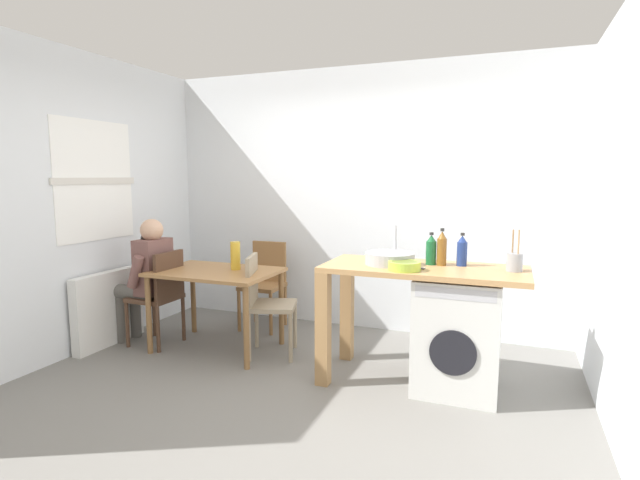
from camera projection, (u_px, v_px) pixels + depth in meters
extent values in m
plane|color=slate|center=(289.00, 390.00, 3.66)|extent=(5.46, 5.46, 0.00)
cube|color=silver|center=(359.00, 200.00, 5.10)|extent=(4.60, 0.10, 2.70)
cube|color=silver|center=(64.00, 204.00, 4.26)|extent=(0.10, 3.80, 2.70)
cube|color=white|center=(95.00, 181.00, 4.49)|extent=(0.01, 0.90, 1.10)
cube|color=beige|center=(96.00, 181.00, 4.49)|extent=(0.02, 0.96, 0.06)
cube|color=silver|center=(639.00, 220.00, 2.70)|extent=(0.10, 3.80, 2.70)
cube|color=white|center=(109.00, 308.00, 4.62)|extent=(0.10, 0.80, 0.70)
cube|color=#9E7042|center=(216.00, 272.00, 4.45)|extent=(1.10, 0.76, 0.03)
cylinder|color=brown|center=(149.00, 315.00, 4.38)|extent=(0.05, 0.05, 0.71)
cylinder|color=brown|center=(246.00, 328.00, 4.02)|extent=(0.05, 0.05, 0.71)
cylinder|color=brown|center=(193.00, 298.00, 4.99)|extent=(0.05, 0.05, 0.71)
cylinder|color=brown|center=(281.00, 308.00, 4.63)|extent=(0.05, 0.05, 0.71)
cube|color=#4C3323|center=(155.00, 298.00, 4.62)|extent=(0.41, 0.41, 0.04)
cube|color=#4C3323|center=(169.00, 276.00, 4.52)|extent=(0.04, 0.38, 0.45)
cylinder|color=#4C3323|center=(127.00, 324.00, 4.55)|extent=(0.04, 0.04, 0.45)
cylinder|color=#4C3323|center=(154.00, 314.00, 4.88)|extent=(0.04, 0.04, 0.45)
cylinder|color=#4C3323|center=(158.00, 328.00, 4.42)|extent=(0.04, 0.04, 0.45)
cylinder|color=#4C3323|center=(183.00, 318.00, 4.75)|extent=(0.04, 0.04, 0.45)
cube|color=gray|center=(273.00, 306.00, 4.34)|extent=(0.50, 0.50, 0.04)
cube|color=gray|center=(252.00, 281.00, 4.32)|extent=(0.15, 0.37, 0.45)
cylinder|color=gray|center=(295.00, 324.00, 4.53)|extent=(0.04, 0.04, 0.45)
cylinder|color=gray|center=(290.00, 337.00, 4.18)|extent=(0.04, 0.04, 0.45)
cylinder|color=gray|center=(257.00, 324.00, 4.55)|extent=(0.04, 0.04, 0.45)
cylinder|color=gray|center=(249.00, 336.00, 4.20)|extent=(0.04, 0.04, 0.45)
cube|color=olive|center=(262.00, 286.00, 5.10)|extent=(0.41, 0.41, 0.04)
cube|color=olive|center=(269.00, 262.00, 5.24)|extent=(0.38, 0.05, 0.45)
cylinder|color=olive|center=(271.00, 313.00, 4.90)|extent=(0.04, 0.04, 0.45)
cylinder|color=olive|center=(239.00, 310.00, 5.02)|extent=(0.04, 0.04, 0.45)
cylinder|color=olive|center=(285.00, 305.00, 5.24)|extent=(0.04, 0.04, 0.45)
cylinder|color=olive|center=(255.00, 302.00, 5.36)|extent=(0.04, 0.04, 0.45)
cylinder|color=#595651|center=(121.00, 319.00, 4.70)|extent=(0.11, 0.11, 0.45)
cylinder|color=#595651|center=(135.00, 314.00, 4.86)|extent=(0.11, 0.11, 0.45)
cylinder|color=#595651|center=(133.00, 293.00, 4.60)|extent=(0.40, 0.15, 0.14)
cylinder|color=#595651|center=(146.00, 289.00, 4.77)|extent=(0.40, 0.15, 0.14)
cube|color=brown|center=(153.00, 267.00, 4.58)|extent=(0.21, 0.34, 0.52)
cylinder|color=brown|center=(136.00, 272.00, 4.40)|extent=(0.19, 0.09, 0.31)
cylinder|color=brown|center=(167.00, 264.00, 4.78)|extent=(0.19, 0.09, 0.31)
sphere|color=tan|center=(152.00, 230.00, 4.54)|extent=(0.21, 0.21, 0.21)
sphere|color=black|center=(147.00, 239.00, 4.57)|extent=(0.12, 0.12, 0.12)
cube|color=tan|center=(424.00, 269.00, 3.66)|extent=(1.50, 0.68, 0.04)
cube|color=#A07749|center=(323.00, 329.00, 3.71)|extent=(0.10, 0.10, 0.88)
cube|color=#A07749|center=(347.00, 310.00, 4.25)|extent=(0.10, 0.10, 0.88)
cube|color=silver|center=(458.00, 334.00, 3.63)|extent=(0.60, 0.60, 0.86)
cylinder|color=black|center=(453.00, 353.00, 3.35)|extent=(0.32, 0.02, 0.32)
cube|color=#B2B2B7|center=(455.00, 294.00, 3.31)|extent=(0.54, 0.01, 0.08)
cylinder|color=#9EA0A5|center=(390.00, 258.00, 3.75)|extent=(0.38, 0.38, 0.09)
cylinder|color=#B2B2B7|center=(395.00, 243.00, 3.90)|extent=(0.02, 0.02, 0.28)
cylinder|color=#19592D|center=(431.00, 253.00, 3.73)|extent=(0.08, 0.08, 0.18)
cone|color=#19592D|center=(431.00, 238.00, 3.72)|extent=(0.07, 0.07, 0.05)
cylinder|color=#262626|center=(432.00, 234.00, 3.71)|extent=(0.03, 0.03, 0.02)
cylinder|color=brown|center=(442.00, 252.00, 3.70)|extent=(0.07, 0.07, 0.20)
cone|color=brown|center=(442.00, 235.00, 3.68)|extent=(0.07, 0.07, 0.06)
cylinder|color=#262626|center=(442.00, 230.00, 3.67)|extent=(0.03, 0.03, 0.02)
cylinder|color=navy|center=(462.00, 254.00, 3.68)|extent=(0.08, 0.08, 0.18)
cone|color=navy|center=(462.00, 239.00, 3.66)|extent=(0.07, 0.07, 0.05)
cylinder|color=#262626|center=(463.00, 234.00, 3.66)|extent=(0.03, 0.03, 0.02)
cylinder|color=#A8C63D|center=(404.00, 266.00, 3.51)|extent=(0.23, 0.23, 0.06)
cylinder|color=olive|center=(405.00, 264.00, 3.51)|extent=(0.19, 0.19, 0.03)
cylinder|color=gray|center=(515.00, 262.00, 3.47)|extent=(0.11, 0.11, 0.13)
cylinder|color=#99724C|center=(513.00, 242.00, 3.47)|extent=(0.01, 0.04, 0.18)
cylinder|color=#99724C|center=(519.00, 242.00, 3.43)|extent=(0.01, 0.05, 0.18)
cylinder|color=gold|center=(235.00, 256.00, 4.47)|extent=(0.09, 0.09, 0.26)
cube|color=#B2B2B7|center=(415.00, 268.00, 3.59)|extent=(0.15, 0.06, 0.01)
cube|color=#262628|center=(415.00, 268.00, 3.59)|extent=(0.15, 0.06, 0.01)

